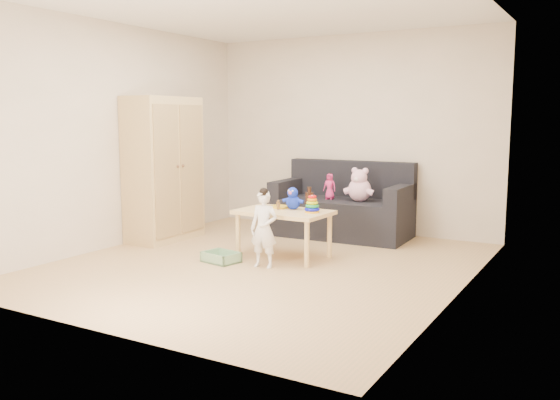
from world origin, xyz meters
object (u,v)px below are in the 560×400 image
Objects in this scene: play_table at (284,234)px; toddler at (264,230)px; wardrobe at (164,169)px; sofa at (341,218)px.

play_table is 0.48m from toddler.
toddler is (0.03, -0.47, 0.13)m from play_table.
wardrobe is 2.29× the size of toddler.
wardrobe is 1.79× the size of play_table.
sofa is 1.73× the size of play_table.
wardrobe reaches higher than play_table.
wardrobe is at bearing -146.88° from sofa.
toddler reaches higher than play_table.
wardrobe is at bearing 153.94° from toddler.
sofa is 2.22× the size of toddler.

